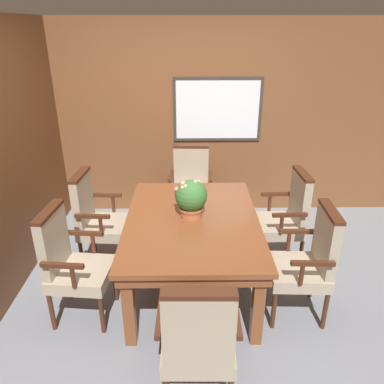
{
  "coord_description": "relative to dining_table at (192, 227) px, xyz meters",
  "views": [
    {
      "loc": [
        -0.01,
        -2.83,
        2.36
      ],
      "look_at": [
        0.03,
        0.34,
        0.93
      ],
      "focal_mm": 35.0,
      "sensor_mm": 36.0,
      "label": 1
    }
  ],
  "objects": [
    {
      "name": "chair_head_far",
      "position": [
        -0.0,
        1.22,
        -0.09
      ],
      "size": [
        0.54,
        0.51,
        1.02
      ],
      "rotation": [
        0.0,
        0.0,
        -0.05
      ],
      "color": "#472314",
      "rests_on": "ground_plane"
    },
    {
      "name": "chair_left_far",
      "position": [
        -0.98,
        0.4,
        -0.09
      ],
      "size": [
        0.52,
        0.54,
        1.02
      ],
      "rotation": [
        0.0,
        0.0,
        1.5
      ],
      "color": "#472314",
      "rests_on": "ground_plane"
    },
    {
      "name": "wall_back",
      "position": [
        -0.03,
        1.7,
        0.59
      ],
      "size": [
        7.2,
        0.08,
        2.45
      ],
      "color": "brown",
      "rests_on": "ground_plane"
    },
    {
      "name": "dining_table",
      "position": [
        0.0,
        0.0,
        0.0
      ],
      "size": [
        1.21,
        1.69,
        0.73
      ],
      "color": "brown",
      "rests_on": "ground_plane"
    },
    {
      "name": "chair_head_near",
      "position": [
        0.02,
        -1.25,
        -0.09
      ],
      "size": [
        0.53,
        0.5,
        1.02
      ],
      "rotation": [
        0.0,
        0.0,
        3.13
      ],
      "color": "#472314",
      "rests_on": "ground_plane"
    },
    {
      "name": "chair_left_near",
      "position": [
        -1.02,
        -0.39,
        -0.09
      ],
      "size": [
        0.53,
        0.55,
        1.02
      ],
      "rotation": [
        0.0,
        0.0,
        1.48
      ],
      "color": "#472314",
      "rests_on": "ground_plane"
    },
    {
      "name": "ground_plane",
      "position": [
        -0.03,
        -0.19,
        -0.64
      ],
      "size": [
        14.0,
        14.0,
        0.0
      ],
      "primitive_type": "plane",
      "color": "gray"
    },
    {
      "name": "chair_right_near",
      "position": [
        0.97,
        -0.4,
        -0.09
      ],
      "size": [
        0.51,
        0.53,
        1.02
      ],
      "rotation": [
        0.0,
        0.0,
        -1.61
      ],
      "color": "#472314",
      "rests_on": "ground_plane"
    },
    {
      "name": "chair_right_far",
      "position": [
        0.98,
        0.4,
        -0.09
      ],
      "size": [
        0.5,
        0.53,
        1.02
      ],
      "rotation": [
        0.0,
        0.0,
        -1.54
      ],
      "color": "#472314",
      "rests_on": "ground_plane"
    },
    {
      "name": "potted_plant",
      "position": [
        -0.01,
        0.05,
        0.28
      ],
      "size": [
        0.3,
        0.29,
        0.36
      ],
      "color": "#B2603D",
      "rests_on": "dining_table"
    }
  ]
}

